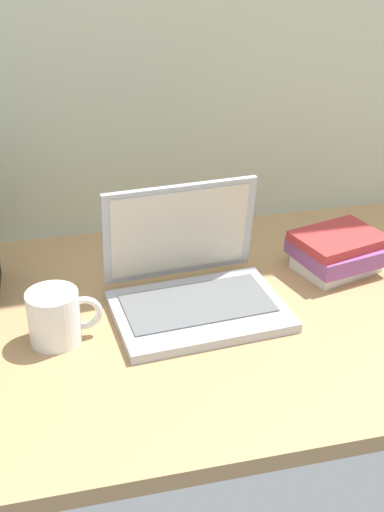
{
  "coord_description": "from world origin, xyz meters",
  "views": [
    {
      "loc": [
        -0.24,
        -1.03,
        0.72
      ],
      "look_at": [
        0.01,
        0.0,
        0.15
      ],
      "focal_mm": 47.3,
      "sensor_mm": 36.0,
      "label": 1
    }
  ],
  "objects": [
    {
      "name": "laptop",
      "position": [
        0.02,
        0.03,
        0.08
      ],
      "size": [
        0.33,
        0.28,
        0.22
      ],
      "color": "#B2B5BA",
      "rests_on": "desk"
    },
    {
      "name": "desk",
      "position": [
        0.0,
        0.0,
        0.01
      ],
      "size": [
        1.6,
        0.76,
        0.03
      ],
      "color": "tan",
      "rests_on": "ground"
    },
    {
      "name": "book_stack",
      "position": [
        0.34,
        0.09,
        0.07
      ],
      "size": [
        0.2,
        0.18,
        0.08
      ],
      "color": "silver",
      "rests_on": "desk"
    },
    {
      "name": "coffee_mug",
      "position": [
        -0.24,
        -0.03,
        0.08
      ],
      "size": [
        0.13,
        0.09,
        0.1
      ],
      "color": "white",
      "rests_on": "desk"
    }
  ]
}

